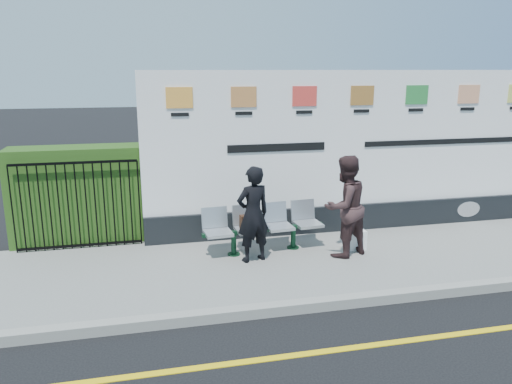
# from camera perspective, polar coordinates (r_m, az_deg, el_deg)

# --- Properties ---
(ground) EXTENTS (80.00, 80.00, 0.00)m
(ground) POSITION_cam_1_polar(r_m,az_deg,el_deg) (6.67, 20.83, -15.13)
(ground) COLOR black
(pavement) EXTENTS (14.00, 3.00, 0.12)m
(pavement) POSITION_cam_1_polar(r_m,az_deg,el_deg) (8.61, 11.68, -7.34)
(pavement) COLOR gray
(pavement) RESTS_ON ground
(kerb) EXTENTS (14.00, 0.18, 0.14)m
(kerb) POSITION_cam_1_polar(r_m,az_deg,el_deg) (7.39, 16.56, -11.24)
(kerb) COLOR gray
(kerb) RESTS_ON ground
(yellow_line) EXTENTS (14.00, 0.10, 0.01)m
(yellow_line) POSITION_cam_1_polar(r_m,az_deg,el_deg) (6.66, 20.84, -15.10)
(yellow_line) COLOR yellow
(yellow_line) RESTS_ON ground
(billboard) EXTENTS (8.00, 0.30, 3.00)m
(billboard) POSITION_cam_1_polar(r_m,az_deg,el_deg) (9.64, 11.48, 3.34)
(billboard) COLOR black
(billboard) RESTS_ON pavement
(hedge) EXTENTS (2.35, 0.70, 1.70)m
(hedge) POSITION_cam_1_polar(r_m,az_deg,el_deg) (9.40, -19.48, -0.26)
(hedge) COLOR #2A5018
(hedge) RESTS_ON pavement
(railing) EXTENTS (2.05, 0.06, 1.54)m
(railing) POSITION_cam_1_polar(r_m,az_deg,el_deg) (8.98, -19.74, -1.43)
(railing) COLOR black
(railing) RESTS_ON pavement
(bench) EXTENTS (2.07, 0.70, 0.44)m
(bench) POSITION_cam_1_polar(r_m,az_deg,el_deg) (8.47, 0.93, -5.40)
(bench) COLOR #B5B9BE
(bench) RESTS_ON pavement
(woman_left) EXTENTS (0.65, 0.52, 1.55)m
(woman_left) POSITION_cam_1_polar(r_m,az_deg,el_deg) (7.90, -0.34, -2.56)
(woman_left) COLOR black
(woman_left) RESTS_ON pavement
(woman_right) EXTENTS (0.99, 0.90, 1.68)m
(woman_right) POSITION_cam_1_polar(r_m,az_deg,el_deg) (8.25, 10.10, -1.63)
(woman_right) COLOR #392526
(woman_right) RESTS_ON pavement
(handbag_brown) EXTENTS (0.31, 0.17, 0.23)m
(handbag_brown) POSITION_cam_1_polar(r_m,az_deg,el_deg) (8.29, -0.81, -3.40)
(handbag_brown) COLOR black
(handbag_brown) RESTS_ON bench
(carrier_bag_white) EXTENTS (0.33, 0.20, 0.33)m
(carrier_bag_white) POSITION_cam_1_polar(r_m,az_deg,el_deg) (8.76, 11.33, -5.39)
(carrier_bag_white) COLOR white
(carrier_bag_white) RESTS_ON pavement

